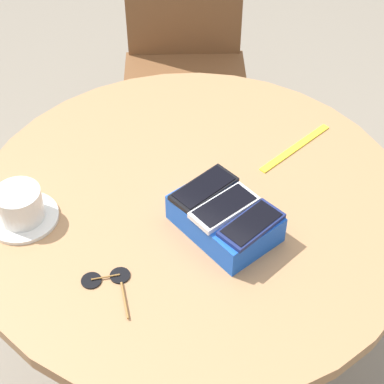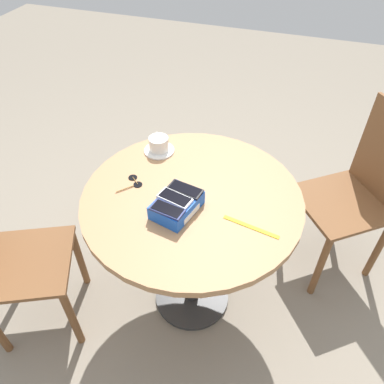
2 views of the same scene
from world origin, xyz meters
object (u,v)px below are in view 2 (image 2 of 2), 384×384
object	(u,v)px
round_table	(192,217)
phone_box	(177,205)
phone_navy	(167,210)
phone_black	(185,189)
chair_near_window	(7,259)
chair_far_side	(355,195)
lanyard_strap	(251,227)
sunglasses	(134,182)
saucer	(159,150)
phone_white	(175,198)
coffee_cup	(159,143)

from	to	relation	value
round_table	phone_box	xyz separation A→B (m)	(-0.10, 0.03, 0.16)
phone_navy	phone_black	bearing A→B (deg)	-11.77
chair_near_window	chair_far_side	world-z (taller)	chair_far_side
lanyard_strap	sunglasses	bearing A→B (deg)	79.99
sunglasses	chair_far_side	xyz separation A→B (m)	(0.53, -0.94, -0.27)
saucer	phone_navy	bearing A→B (deg)	-153.60
round_table	phone_box	bearing A→B (deg)	163.84
phone_white	sunglasses	size ratio (longest dim) A/B	1.11
phone_box	phone_navy	size ratio (longest dim) A/B	1.65
phone_box	saucer	bearing A→B (deg)	32.17
phone_black	sunglasses	bearing A→B (deg)	80.92
round_table	chair_far_side	size ratio (longest dim) A/B	0.95
saucer	chair_far_side	world-z (taller)	chair_far_side
phone_black	chair_far_side	size ratio (longest dim) A/B	0.15
saucer	sunglasses	size ratio (longest dim) A/B	1.10
phone_navy	lanyard_strap	size ratio (longest dim) A/B	0.61
phone_box	phone_navy	distance (m)	0.07
round_table	chair_far_side	world-z (taller)	chair_far_side
round_table	chair_far_side	bearing A→B (deg)	-52.50
saucer	phone_box	bearing A→B (deg)	-147.83
phone_white	sunglasses	bearing A→B (deg)	65.93
chair_far_side	phone_white	bearing A→B (deg)	130.94
round_table	saucer	size ratio (longest dim) A/B	6.44
sunglasses	coffee_cup	bearing A→B (deg)	-4.04
phone_black	coffee_cup	bearing A→B (deg)	39.06
phone_black	saucer	bearing A→B (deg)	39.13
phone_box	sunglasses	distance (m)	0.25
phone_box	chair_near_window	size ratio (longest dim) A/B	0.24
lanyard_strap	round_table	bearing A→B (deg)	70.66
phone_white	saucer	distance (m)	0.39
phone_white	chair_far_side	size ratio (longest dim) A/B	0.15
phone_box	sunglasses	size ratio (longest dim) A/B	1.73
phone_navy	phone_white	xyz separation A→B (m)	(0.06, -0.01, 0.00)
phone_black	saucer	size ratio (longest dim) A/B	1.03
phone_box	phone_white	world-z (taller)	phone_white
phone_white	sunglasses	world-z (taller)	phone_white
saucer	chair_near_window	distance (m)	0.81
phone_navy	sunglasses	world-z (taller)	phone_navy
round_table	phone_white	size ratio (longest dim) A/B	6.38
phone_box	coffee_cup	distance (m)	0.39
round_table	coffee_cup	xyz separation A→B (m)	(0.24, 0.24, 0.17)
lanyard_strap	chair_near_window	xyz separation A→B (m)	(-0.26, 0.99, -0.29)
phone_navy	sunglasses	size ratio (longest dim) A/B	1.05
phone_white	coffee_cup	bearing A→B (deg)	31.27
round_table	lanyard_strap	distance (m)	0.30
lanyard_strap	chair_near_window	size ratio (longest dim) A/B	0.24
phone_black	sunglasses	world-z (taller)	phone_black
coffee_cup	phone_black	bearing A→B (deg)	-140.94
phone_navy	phone_black	size ratio (longest dim) A/B	0.93
coffee_cup	chair_far_side	distance (m)	1.02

